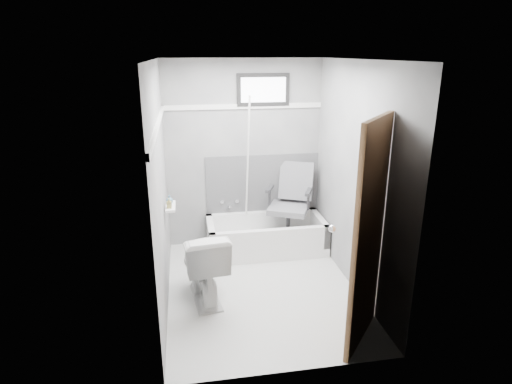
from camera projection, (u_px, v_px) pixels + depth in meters
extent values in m
plane|color=white|center=(261.00, 288.00, 4.68)|extent=(2.60, 2.60, 0.00)
plane|color=silver|center=(262.00, 59.00, 3.94)|extent=(2.60, 2.60, 0.00)
cube|color=slate|center=(244.00, 155.00, 5.53)|extent=(2.00, 0.02, 2.40)
cube|color=slate|center=(294.00, 236.00, 3.09)|extent=(2.00, 0.02, 2.40)
cube|color=slate|center=(161.00, 189.00, 4.15)|extent=(0.02, 2.60, 2.40)
cube|color=slate|center=(356.00, 179.00, 4.47)|extent=(0.02, 2.60, 2.40)
imported|color=silver|center=(204.00, 265.00, 4.39)|extent=(0.54, 0.84, 0.78)
cube|color=#4C4C4F|center=(263.00, 184.00, 5.68)|extent=(1.50, 0.02, 0.78)
cube|color=white|center=(243.00, 106.00, 5.32)|extent=(2.00, 0.02, 0.06)
cube|color=white|center=(157.00, 125.00, 3.96)|extent=(0.02, 2.60, 0.06)
cylinder|color=white|center=(247.00, 171.00, 5.35)|extent=(0.02, 0.46, 1.91)
cube|color=white|center=(171.00, 206.00, 4.55)|extent=(0.10, 0.32, 0.02)
imported|color=olive|center=(169.00, 203.00, 4.46)|extent=(0.05, 0.05, 0.11)
imported|color=slate|center=(169.00, 199.00, 4.59)|extent=(0.10, 0.10, 0.10)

